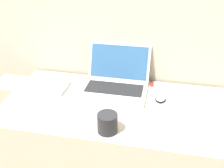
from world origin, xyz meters
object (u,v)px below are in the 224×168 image
Objects in this scene: computer_mouse at (161,98)px; usb_stick at (152,84)px; drink_cup at (107,123)px; external_keyboard at (31,85)px; laptop at (115,81)px.

computer_mouse is 1.45× the size of usb_stick.
computer_mouse is (0.23, 0.33, -0.04)m from drink_cup.
external_keyboard is at bearing -166.45° from usb_stick.
laptop reaches higher than external_keyboard.
computer_mouse is at bearing 55.10° from drink_cup.
drink_cup is at bearing -124.90° from computer_mouse.
external_keyboard is (-0.52, -0.08, -0.04)m from laptop.
drink_cup is at bearing -84.01° from laptop.
laptop is 0.24m from usb_stick.
laptop is at bearing -156.07° from usb_stick.
usb_stick is (-0.06, 0.17, -0.01)m from computer_mouse.
laptop is 0.52m from external_keyboard.
computer_mouse is 0.18m from usb_stick.
computer_mouse is at bearing -70.56° from usb_stick.
laptop reaches higher than usb_stick.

